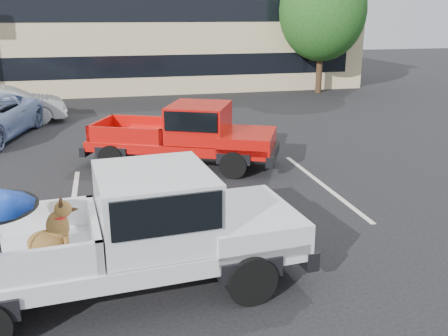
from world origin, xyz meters
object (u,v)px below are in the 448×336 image
Objects in this scene: tree_right at (323,10)px; tree_back at (228,8)px; silver_sedan at (6,105)px; red_pickup at (194,132)px; silver_pickup at (139,226)px.

tree_back is at bearing 110.56° from tree_right.
tree_back is 17.62m from silver_sedan.
red_pickup is 1.28× the size of silver_sedan.
tree_right is at bearing -69.44° from tree_back.
tree_back reaches higher than silver_pickup.
red_pickup is at bearing -127.18° from tree_right.
silver_sedan is (-6.02, 7.14, -0.24)m from red_pickup.
tree_back is 1.64× the size of silver_sedan.
silver_sedan is at bearing 154.71° from red_pickup.
silver_sedan is (-4.09, 13.36, -0.34)m from silver_pickup.
silver_pickup is at bearing -171.73° from silver_sedan.
tree_right is 0.95× the size of tree_back.
tree_back is 1.22× the size of silver_pickup.
tree_right is 15.91m from silver_sedan.
red_pickup is at bearing -148.63° from silver_sedan.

